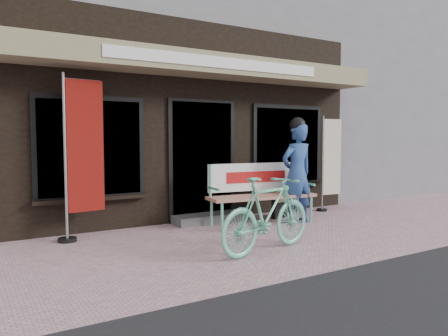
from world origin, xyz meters
TOP-DOWN VIEW (x-y plane):
  - ground at (0.00, 0.00)m, footprint 70.00×70.00m
  - storefront at (0.00, 4.96)m, footprint 7.00×6.77m
  - neighbor_right_near at (8.50, 5.50)m, footprint 10.00×7.00m
  - bench at (0.72, 1.19)m, footprint 2.00×0.73m
  - person at (1.36, 0.94)m, footprint 0.65×0.44m
  - bicycle at (-0.32, -0.42)m, footprint 1.75×0.81m
  - nobori_red at (-2.23, 1.58)m, footprint 0.72×0.30m
  - nobori_cream at (2.78, 1.55)m, footprint 0.58×0.23m
  - menu_stand at (1.41, 1.42)m, footprint 0.51×0.22m

SIDE VIEW (x-z plane):
  - ground at x=0.00m, z-range 0.00..0.00m
  - bicycle at x=-0.32m, z-range 0.00..1.01m
  - menu_stand at x=1.41m, z-range 0.01..1.02m
  - bench at x=0.72m, z-range 0.09..1.15m
  - person at x=1.36m, z-range -0.02..1.86m
  - nobori_cream at x=2.78m, z-range 0.03..1.99m
  - nobori_red at x=-2.23m, z-range 0.04..2.48m
  - neighbor_right_near at x=8.50m, z-range 0.00..5.60m
  - storefront at x=0.00m, z-range -0.01..5.99m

